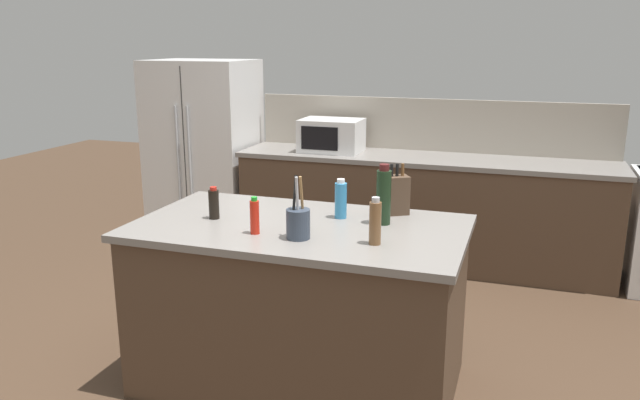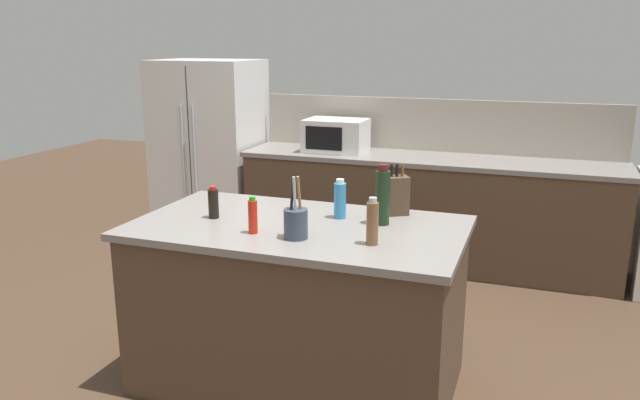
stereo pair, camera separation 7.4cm
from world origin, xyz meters
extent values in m
plane|color=#473323|center=(0.00, 0.00, 0.00)|extent=(14.00, 14.00, 0.00)
cube|color=#4C3828|center=(0.30, 2.20, 0.45)|extent=(3.16, 0.62, 0.90)
cube|color=gray|center=(0.30, 2.20, 0.92)|extent=(3.20, 0.66, 0.04)
cube|color=#B2A899|center=(0.30, 2.52, 1.17)|extent=(3.16, 0.03, 0.46)
cube|color=#4C3828|center=(0.00, 0.00, 0.45)|extent=(1.72, 0.94, 0.90)
cube|color=gray|center=(0.00, 0.00, 0.92)|extent=(1.78, 1.00, 0.04)
cube|color=white|center=(-1.82, 2.25, 0.86)|extent=(0.95, 0.72, 1.72)
cube|color=#2D2D2D|center=(-1.82, 1.89, 0.86)|extent=(0.01, 0.00, 1.63)
cylinder|color=#ADB2B7|center=(-1.88, 1.87, 0.86)|extent=(0.02, 0.02, 0.95)
cylinder|color=#ADB2B7|center=(-1.76, 1.87, 0.86)|extent=(0.02, 0.02, 0.95)
cube|color=white|center=(-0.52, 2.20, 1.08)|extent=(0.53, 0.38, 0.29)
cube|color=black|center=(-0.56, 2.01, 1.08)|extent=(0.33, 0.01, 0.20)
cube|color=#4C3828|center=(0.45, 0.38, 1.05)|extent=(0.16, 0.15, 0.22)
cylinder|color=black|center=(0.42, 0.36, 1.20)|extent=(0.02, 0.02, 0.07)
cylinder|color=black|center=(0.45, 0.38, 1.20)|extent=(0.02, 0.02, 0.07)
cylinder|color=brown|center=(0.48, 0.39, 1.20)|extent=(0.02, 0.02, 0.07)
cylinder|color=#333D4C|center=(0.08, -0.23, 1.02)|extent=(0.12, 0.12, 0.15)
cylinder|color=olive|center=(0.09, -0.22, 1.17)|extent=(0.01, 0.05, 0.18)
cylinder|color=black|center=(0.06, -0.22, 1.17)|extent=(0.01, 0.05, 0.18)
cylinder|color=#B2B2B7|center=(0.08, -0.24, 1.17)|extent=(0.01, 0.03, 0.18)
cylinder|color=black|center=(0.42, 0.16, 1.09)|extent=(0.08, 0.08, 0.29)
cylinder|color=#4C1919|center=(0.42, 0.16, 1.25)|extent=(0.05, 0.05, 0.04)
cylinder|color=#3384BC|center=(0.17, 0.19, 1.04)|extent=(0.07, 0.07, 0.20)
cylinder|color=white|center=(0.17, 0.19, 1.15)|extent=(0.04, 0.04, 0.02)
cylinder|color=#567038|center=(0.05, -0.08, 0.98)|extent=(0.06, 0.06, 0.08)
cylinder|color=black|center=(0.05, -0.08, 1.03)|extent=(0.04, 0.04, 0.02)
cylinder|color=black|center=(-0.49, -0.04, 1.02)|extent=(0.06, 0.06, 0.16)
cylinder|color=#B22319|center=(-0.49, -0.04, 1.11)|extent=(0.04, 0.04, 0.02)
cylinder|color=red|center=(-0.16, -0.22, 1.03)|extent=(0.05, 0.05, 0.17)
cylinder|color=green|center=(-0.16, -0.22, 1.12)|extent=(0.03, 0.03, 0.02)
cylinder|color=brown|center=(0.46, -0.19, 1.04)|extent=(0.06, 0.06, 0.21)
cylinder|color=#B2B2B7|center=(0.46, -0.19, 1.16)|extent=(0.04, 0.04, 0.03)
camera|label=1|loc=(1.13, -3.01, 1.91)|focal=35.00mm
camera|label=2|loc=(1.20, -2.98, 1.91)|focal=35.00mm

